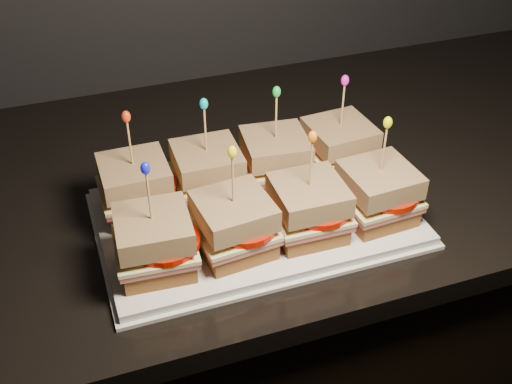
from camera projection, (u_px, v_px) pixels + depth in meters
name	position (u px, v px, depth m)	size (l,w,h in m)	color
granite_slab	(33.00, 218.00, 0.98)	(2.26, 0.70, 0.04)	black
platter	(256.00, 217.00, 0.94)	(0.44, 0.27, 0.02)	white
platter_rim	(256.00, 220.00, 0.94)	(0.46, 0.29, 0.01)	white
sandwich_0_bread_bot	(138.00, 202.00, 0.93)	(0.09, 0.09, 0.03)	#582E12
sandwich_0_ham	(137.00, 193.00, 0.92)	(0.10, 0.10, 0.01)	#B14F4D
sandwich_0_cheese	(136.00, 189.00, 0.91)	(0.10, 0.10, 0.01)	#F3E49B
sandwich_0_tomato	(145.00, 186.00, 0.91)	(0.09, 0.09, 0.01)	#BB1503
sandwich_0_bread_top	(134.00, 173.00, 0.90)	(0.09, 0.09, 0.03)	#5E290C
sandwich_0_pick	(130.00, 146.00, 0.87)	(0.00, 0.00, 0.09)	tan
sandwich_0_frill	(126.00, 117.00, 0.84)	(0.01, 0.01, 0.02)	red
sandwich_1_bread_bot	(208.00, 188.00, 0.96)	(0.09, 0.09, 0.03)	#582E12
sandwich_1_ham	(208.00, 179.00, 0.95)	(0.10, 0.10, 0.01)	#B14F4D
sandwich_1_cheese	(208.00, 175.00, 0.94)	(0.10, 0.10, 0.01)	#F3E49B
sandwich_1_tomato	(217.00, 172.00, 0.94)	(0.09, 0.09, 0.01)	#BB1503
sandwich_1_bread_top	(207.00, 159.00, 0.93)	(0.09, 0.09, 0.03)	#5E290C
sandwich_1_pick	(205.00, 132.00, 0.90)	(0.00, 0.00, 0.09)	tan
sandwich_1_frill	(204.00, 104.00, 0.87)	(0.01, 0.01, 0.02)	#0DA4B8
sandwich_2_bread_bot	(275.00, 175.00, 0.98)	(0.09, 0.09, 0.03)	#582E12
sandwich_2_ham	(275.00, 166.00, 0.97)	(0.10, 0.10, 0.01)	#B14F4D
sandwich_2_cheese	(275.00, 162.00, 0.97)	(0.10, 0.10, 0.01)	#F3E49B
sandwich_2_tomato	(284.00, 158.00, 0.96)	(0.09, 0.09, 0.01)	#BB1503
sandwich_2_bread_top	(275.00, 146.00, 0.95)	(0.09, 0.09, 0.03)	#5E290C
sandwich_2_pick	(276.00, 120.00, 0.93)	(0.00, 0.00, 0.09)	tan
sandwich_2_frill	(277.00, 92.00, 0.90)	(0.01, 0.01, 0.02)	green
sandwich_3_bread_bot	(338.00, 162.00, 1.01)	(0.09, 0.09, 0.03)	#582E12
sandwich_3_ham	(338.00, 153.00, 1.00)	(0.10, 0.10, 0.01)	#B14F4D
sandwich_3_cheese	(339.00, 149.00, 1.00)	(0.10, 0.10, 0.01)	#F3E49B
sandwich_3_tomato	(348.00, 146.00, 0.99)	(0.09, 0.09, 0.01)	#BB1503
sandwich_3_bread_top	(340.00, 134.00, 0.98)	(0.09, 0.09, 0.03)	#5E290C
sandwich_3_pick	(343.00, 108.00, 0.95)	(0.00, 0.00, 0.09)	tan
sandwich_3_frill	(345.00, 80.00, 0.93)	(0.01, 0.01, 0.02)	#D61ACB
sandwich_4_bread_bot	(157.00, 259.00, 0.83)	(0.09, 0.09, 0.03)	#582E12
sandwich_4_ham	(155.00, 249.00, 0.82)	(0.10, 0.10, 0.01)	#B14F4D
sandwich_4_cheese	(155.00, 245.00, 0.82)	(0.10, 0.10, 0.01)	#F3E49B
sandwich_4_tomato	(165.00, 241.00, 0.81)	(0.09, 0.09, 0.01)	#BB1503
sandwich_4_bread_top	(153.00, 228.00, 0.80)	(0.09, 0.09, 0.03)	#5E290C
sandwich_4_pick	(149.00, 199.00, 0.77)	(0.00, 0.00, 0.09)	tan
sandwich_4_frill	(145.00, 168.00, 0.75)	(0.01, 0.01, 0.02)	#171AD8
sandwich_5_bread_bot	(234.00, 241.00, 0.86)	(0.09, 0.09, 0.03)	#582E12
sandwich_5_ham	(234.00, 231.00, 0.85)	(0.10, 0.10, 0.01)	#B14F4D
sandwich_5_cheese	(234.00, 227.00, 0.85)	(0.10, 0.10, 0.01)	#F3E49B
sandwich_5_tomato	(244.00, 224.00, 0.84)	(0.09, 0.09, 0.01)	#BB1503
sandwich_5_bread_top	(234.00, 211.00, 0.83)	(0.09, 0.09, 0.03)	#5E290C
sandwich_5_pick	(233.00, 182.00, 0.80)	(0.00, 0.00, 0.09)	tan
sandwich_5_frill	(232.00, 152.00, 0.77)	(0.01, 0.01, 0.02)	yellow
sandwich_6_bread_bot	(307.00, 224.00, 0.89)	(0.09, 0.09, 0.03)	#582E12
sandwich_6_ham	(308.00, 215.00, 0.88)	(0.10, 0.10, 0.01)	#B14F4D
sandwich_6_cheese	(308.00, 211.00, 0.87)	(0.10, 0.10, 0.01)	#F3E49B
sandwich_6_tomato	(318.00, 207.00, 0.87)	(0.09, 0.09, 0.01)	#BB1503
sandwich_6_bread_top	(309.00, 195.00, 0.86)	(0.09, 0.09, 0.03)	#5E290C
sandwich_6_pick	(311.00, 166.00, 0.83)	(0.00, 0.00, 0.09)	tan
sandwich_6_frill	(313.00, 137.00, 0.80)	(0.01, 0.01, 0.02)	orange
sandwich_7_bread_bot	(376.00, 209.00, 0.92)	(0.09, 0.09, 0.03)	#582E12
sandwich_7_ham	(377.00, 200.00, 0.91)	(0.10, 0.10, 0.01)	#B14F4D
sandwich_7_cheese	(377.00, 196.00, 0.90)	(0.10, 0.10, 0.01)	#F3E49B
sandwich_7_tomato	(388.00, 192.00, 0.90)	(0.09, 0.09, 0.01)	#BB1503
sandwich_7_bread_top	(380.00, 180.00, 0.89)	(0.09, 0.09, 0.03)	#5E290C
sandwich_7_pick	(384.00, 152.00, 0.86)	(0.00, 0.00, 0.09)	tan
sandwich_7_frill	(388.00, 123.00, 0.83)	(0.01, 0.01, 0.02)	#E9F008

